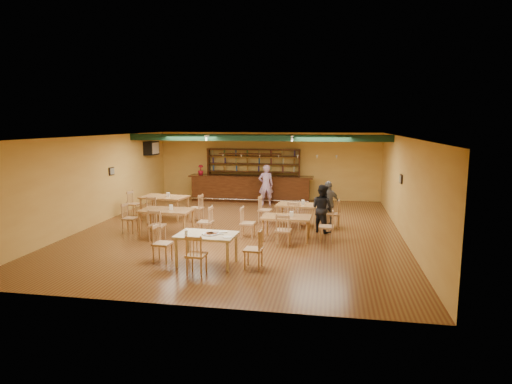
% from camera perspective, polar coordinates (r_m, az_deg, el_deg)
% --- Properties ---
extents(floor, '(12.00, 12.00, 0.00)m').
position_cam_1_polar(floor, '(14.15, -1.95, -4.94)').
color(floor, brown).
rests_on(floor, ground).
extents(ceiling_beam, '(10.00, 0.30, 0.25)m').
position_cam_1_polar(ceiling_beam, '(16.49, 0.00, 7.14)').
color(ceiling_beam, black).
rests_on(ceiling_beam, ceiling).
extents(track_rail_left, '(0.05, 2.50, 0.05)m').
position_cam_1_polar(track_rail_left, '(17.47, -5.53, 7.43)').
color(track_rail_left, white).
rests_on(track_rail_left, ceiling).
extents(track_rail_right, '(0.05, 2.50, 0.05)m').
position_cam_1_polar(track_rail_right, '(16.90, 5.08, 7.39)').
color(track_rail_right, white).
rests_on(track_rail_right, ceiling).
extents(ac_unit, '(0.34, 0.70, 0.48)m').
position_cam_1_polar(ac_unit, '(19.25, -13.55, 5.61)').
color(ac_unit, white).
rests_on(ac_unit, wall_left).
extents(picture_left, '(0.04, 0.34, 0.28)m').
position_cam_1_polar(picture_left, '(16.50, -18.41, 2.60)').
color(picture_left, black).
rests_on(picture_left, wall_left).
extents(picture_right, '(0.04, 0.34, 0.28)m').
position_cam_1_polar(picture_right, '(14.20, 18.49, 1.63)').
color(picture_right, black).
rests_on(picture_right, wall_right).
extents(bar_counter, '(5.45, 0.85, 1.13)m').
position_cam_1_polar(bar_counter, '(19.12, -0.69, 0.46)').
color(bar_counter, black).
rests_on(bar_counter, ground).
extents(back_bar_hutch, '(4.21, 0.40, 2.28)m').
position_cam_1_polar(back_bar_hutch, '(19.66, -0.36, 2.39)').
color(back_bar_hutch, black).
rests_on(back_bar_hutch, ground).
extents(poinsettia, '(0.32, 0.32, 0.45)m').
position_cam_1_polar(poinsettia, '(19.56, -7.27, 2.91)').
color(poinsettia, '#A50F22').
rests_on(poinsettia, bar_counter).
extents(dining_table_a, '(1.73, 1.18, 0.81)m').
position_cam_1_polar(dining_table_a, '(16.04, -11.88, -1.98)').
color(dining_table_a, '#955B34').
rests_on(dining_table_a, ground).
extents(dining_table_b, '(1.53, 1.03, 0.72)m').
position_cam_1_polar(dining_table_b, '(14.72, 5.57, -2.98)').
color(dining_table_b, '#955B34').
rests_on(dining_table_b, ground).
extents(dining_table_c, '(1.61, 0.99, 0.79)m').
position_cam_1_polar(dining_table_c, '(13.72, -11.59, -3.87)').
color(dining_table_c, '#955B34').
rests_on(dining_table_c, ground).
extents(dining_table_d, '(1.45, 0.89, 0.71)m').
position_cam_1_polar(dining_table_d, '(12.87, 3.99, -4.74)').
color(dining_table_d, '#955B34').
rests_on(dining_table_d, ground).
extents(near_table, '(1.47, 0.99, 0.76)m').
position_cam_1_polar(near_table, '(10.72, -6.47, -7.47)').
color(near_table, tan).
rests_on(near_table, ground).
extents(pizza_tray, '(0.53, 0.53, 0.01)m').
position_cam_1_polar(pizza_tray, '(10.59, -5.97, -5.48)').
color(pizza_tray, silver).
rests_on(pizza_tray, near_table).
extents(parmesan_shaker, '(0.08, 0.08, 0.11)m').
position_cam_1_polar(parmesan_shaker, '(10.60, -9.13, -5.26)').
color(parmesan_shaker, '#EAE5C6').
rests_on(parmesan_shaker, near_table).
extents(napkin_stack, '(0.24, 0.22, 0.03)m').
position_cam_1_polar(napkin_stack, '(10.71, -4.36, -5.24)').
color(napkin_stack, white).
rests_on(napkin_stack, near_table).
extents(pizza_server, '(0.33, 0.20, 0.00)m').
position_cam_1_polar(pizza_server, '(10.59, -5.10, -5.40)').
color(pizza_server, silver).
rests_on(pizza_server, pizza_tray).
extents(side_plate, '(0.23, 0.23, 0.01)m').
position_cam_1_polar(side_plate, '(10.28, -3.81, -5.90)').
color(side_plate, white).
rests_on(side_plate, near_table).
extents(patron_bar, '(0.71, 0.56, 1.71)m').
position_cam_1_polar(patron_bar, '(18.14, 1.31, 0.92)').
color(patron_bar, '#9651AF').
rests_on(patron_bar, ground).
extents(patron_right_a, '(0.94, 0.91, 1.52)m').
position_cam_1_polar(patron_right_a, '(13.83, 8.65, -2.14)').
color(patron_right_a, black).
rests_on(patron_right_a, ground).
extents(patron_right_b, '(0.91, 0.86, 1.51)m').
position_cam_1_polar(patron_right_b, '(14.68, 9.49, -1.53)').
color(patron_right_b, slate).
rests_on(patron_right_b, ground).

